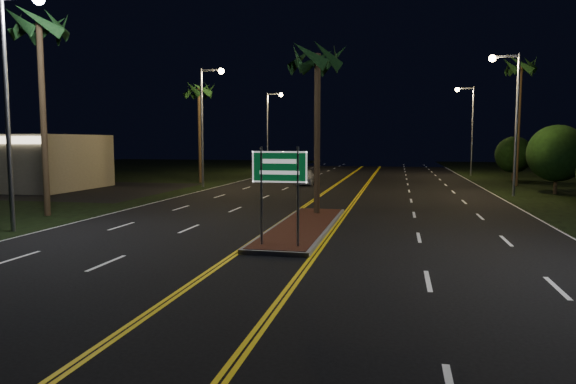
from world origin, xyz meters
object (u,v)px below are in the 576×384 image
(car_near, at_px, (305,176))
(car_far, at_px, (267,169))
(streetlight_left_near, at_px, (14,85))
(shrub_mid, at_px, (557,153))
(median_island, at_px, (303,227))
(palm_left_far, at_px, (199,91))
(palm_median, at_px, (318,59))
(streetlight_left_mid, at_px, (207,113))
(streetlight_right_far, at_px, (469,120))
(shrub_far, at_px, (514,155))
(highway_sign, at_px, (280,176))
(palm_right_far, at_px, (521,68))
(streetlight_right_mid, at_px, (511,107))
(streetlight_left_far, at_px, (271,123))
(palm_left_near, at_px, (39,28))

(car_near, distance_m, car_far, 11.28)
(streetlight_left_near, relative_size, shrub_mid, 1.95)
(median_island, relative_size, palm_left_far, 1.16)
(palm_median, bearing_deg, shrub_mid, 43.96)
(palm_left_far, bearing_deg, shrub_mid, -8.49)
(streetlight_left_mid, xyz_separation_m, streetlight_right_far, (21.23, 18.00, 0.00))
(streetlight_left_mid, relative_size, palm_median, 1.08)
(streetlight_left_near, xyz_separation_m, car_far, (1.18, 33.73, -4.94))
(palm_left_far, bearing_deg, shrub_far, 16.74)
(median_island, distance_m, shrub_far, 32.19)
(highway_sign, xyz_separation_m, palm_right_far, (12.80, 27.20, 6.74))
(streetlight_right_mid, bearing_deg, palm_left_far, 165.63)
(streetlight_left_mid, xyz_separation_m, streetlight_right_mid, (21.23, -2.00, 0.00))
(highway_sign, bearing_deg, shrub_mid, 56.56)
(palm_median, relative_size, shrub_mid, 1.80)
(streetlight_left_mid, relative_size, streetlight_left_far, 1.00)
(median_island, bearing_deg, streetlight_left_near, -164.22)
(streetlight_left_far, xyz_separation_m, shrub_mid, (24.61, -20.00, -2.93))
(streetlight_left_mid, relative_size, palm_right_far, 0.87)
(streetlight_left_near, relative_size, shrub_far, 2.27)
(median_island, bearing_deg, streetlight_left_mid, 121.98)
(median_island, xyz_separation_m, palm_left_near, (-12.50, 1.00, 8.60))
(palm_right_far, bearing_deg, streetlight_left_far, 149.12)
(streetlight_right_far, xyz_separation_m, car_far, (-20.05, -4.27, -4.94))
(palm_right_far, bearing_deg, streetlight_left_mid, -165.63)
(palm_median, height_order, shrub_far, palm_median)
(streetlight_left_near, distance_m, streetlight_right_mid, 27.83)
(streetlight_left_far, relative_size, shrub_far, 2.27)
(streetlight_right_far, relative_size, car_near, 2.04)
(median_island, relative_size, streetlight_left_far, 1.14)
(streetlight_left_near, bearing_deg, shrub_far, 52.66)
(highway_sign, xyz_separation_m, car_near, (-3.72, 25.20, -1.67))
(streetlight_right_mid, height_order, car_far, streetlight_right_mid)
(median_island, distance_m, shrub_mid, 22.18)
(palm_median, xyz_separation_m, palm_left_far, (-12.80, 17.50, 0.47))
(palm_left_near, distance_m, car_far, 30.93)
(shrub_mid, bearing_deg, streetlight_left_far, 140.90)
(streetlight_left_far, distance_m, palm_left_far, 16.28)
(streetlight_left_near, height_order, car_far, streetlight_left_near)
(median_island, bearing_deg, highway_sign, -90.00)
(streetlight_left_mid, relative_size, palm_left_near, 0.92)
(shrub_far, distance_m, car_far, 23.35)
(median_island, xyz_separation_m, palm_median, (0.00, 3.50, 7.19))
(car_near, bearing_deg, palm_median, -83.90)
(highway_sign, bearing_deg, car_far, 105.11)
(median_island, bearing_deg, shrub_far, 64.55)
(streetlight_right_mid, height_order, car_near, streetlight_right_mid)
(median_island, relative_size, car_far, 2.39)
(palm_median, bearing_deg, car_far, 109.11)
(palm_left_far, relative_size, car_near, 1.99)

